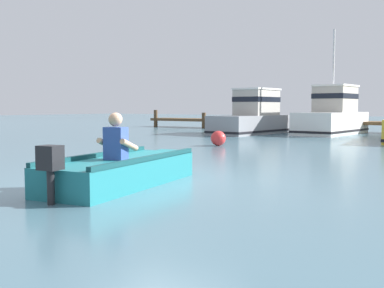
{
  "coord_description": "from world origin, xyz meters",
  "views": [
    {
      "loc": [
        5.16,
        -6.54,
        1.28
      ],
      "look_at": [
        -0.02,
        1.02,
        0.55
      ],
      "focal_mm": 43.71,
      "sensor_mm": 36.0,
      "label": 1
    }
  ],
  "objects_px": {
    "moored_boat_grey": "(253,117)",
    "mooring_buoy": "(218,138)",
    "rowboat_with_person": "(124,170)",
    "moored_boat_white": "(332,116)"
  },
  "relations": [
    {
      "from": "rowboat_with_person",
      "to": "moored_boat_white",
      "type": "distance_m",
      "value": 16.52
    },
    {
      "from": "rowboat_with_person",
      "to": "moored_boat_grey",
      "type": "height_order",
      "value": "moored_boat_grey"
    },
    {
      "from": "rowboat_with_person",
      "to": "mooring_buoy",
      "type": "height_order",
      "value": "rowboat_with_person"
    },
    {
      "from": "moored_boat_grey",
      "to": "mooring_buoy",
      "type": "relative_size",
      "value": 10.41
    },
    {
      "from": "rowboat_with_person",
      "to": "moored_boat_grey",
      "type": "distance_m",
      "value": 15.47
    },
    {
      "from": "rowboat_with_person",
      "to": "mooring_buoy",
      "type": "xyz_separation_m",
      "value": [
        -2.75,
        7.52,
        -0.0
      ]
    },
    {
      "from": "moored_boat_white",
      "to": "mooring_buoy",
      "type": "xyz_separation_m",
      "value": [
        -0.93,
        -8.89,
        -0.62
      ]
    },
    {
      "from": "moored_boat_white",
      "to": "mooring_buoy",
      "type": "height_order",
      "value": "moored_boat_white"
    },
    {
      "from": "moored_boat_white",
      "to": "mooring_buoy",
      "type": "distance_m",
      "value": 8.96
    },
    {
      "from": "moored_boat_grey",
      "to": "mooring_buoy",
      "type": "distance_m",
      "value": 7.48
    }
  ]
}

